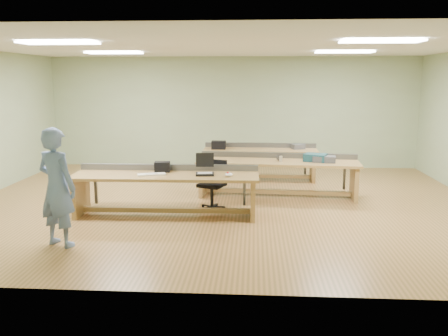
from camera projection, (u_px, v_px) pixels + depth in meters
The scene contains 21 objects.
floor at pixel (223, 203), 9.33m from camera, with size 10.00×10.00×0.00m, color #9B6B3B.
ceiling at pixel (223, 46), 8.77m from camera, with size 10.00×10.00×0.00m, color silver.
wall_back at pixel (233, 112), 12.97m from camera, with size 10.00×0.04×3.00m, color #95AC82.
wall_front at pixel (199, 164), 5.13m from camera, with size 10.00×0.04×3.00m, color #95AC82.
fluor_panels at pixel (223, 48), 8.78m from camera, with size 6.20×3.50×0.03m.
workbench_front at pixel (166, 184), 8.43m from camera, with size 3.30×0.93×0.86m.
workbench_mid at pixel (278, 169), 9.80m from camera, with size 3.35×1.10×0.86m.
workbench_back at pixel (260, 157), 11.39m from camera, with size 2.72×0.77×0.86m.
person at pixel (57, 187), 6.82m from camera, with size 0.64×0.42×1.74m, color slate.
laptop_base at pixel (205, 174), 8.29m from camera, with size 0.32×0.26×0.03m, color black.
laptop_screen at pixel (205, 160), 8.37m from camera, with size 0.32×0.02×0.25m, color black.
keyboard at pixel (152, 174), 8.28m from camera, with size 0.48×0.16×0.03m, color white.
trackball_mouse at pixel (229, 175), 8.18m from camera, with size 0.13×0.16×0.07m, color white.
camera_bag at pixel (162, 167), 8.55m from camera, with size 0.27×0.18×0.19m, color black.
task_chair at pixel (213, 191), 8.86m from camera, with size 0.64×0.64×0.91m.
parts_bin_teal at pixel (315, 158), 9.67m from camera, with size 0.44×0.33×0.15m, color #153C45.
parts_bin_grey at pixel (324, 159), 9.59m from camera, with size 0.45×0.29×0.12m, color #3C3C3F.
mug at pixel (279, 158), 9.76m from camera, with size 0.13×0.13×0.10m, color #3C3C3F.
drinks_can at pixel (281, 159), 9.63m from camera, with size 0.06×0.06×0.12m, color silver.
storage_box_back at pixel (219, 145), 11.35m from camera, with size 0.33×0.24×0.19m, color black.
tray_back at pixel (298, 147), 11.35m from camera, with size 0.29×0.21×0.12m, color #3C3C3F.
Camera 1 is at (0.60, -9.02, 2.41)m, focal length 38.00 mm.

